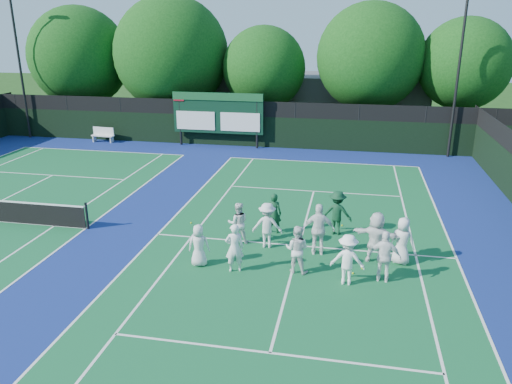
# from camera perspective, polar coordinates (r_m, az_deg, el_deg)

# --- Properties ---
(ground) EXTENTS (120.00, 120.00, 0.00)m
(ground) POSITION_cam_1_polar(r_m,az_deg,el_deg) (17.55, 4.57, -7.52)
(ground) COLOR #163A0F
(ground) RESTS_ON ground
(court_apron) EXTENTS (34.00, 32.00, 0.01)m
(court_apron) POSITION_cam_1_polar(r_m,az_deg,el_deg) (19.90, -12.55, -4.64)
(court_apron) COLOR navy
(court_apron) RESTS_ON ground
(near_court) EXTENTS (11.05, 23.85, 0.01)m
(near_court) POSITION_cam_1_polar(r_m,az_deg,el_deg) (18.44, 4.94, -6.14)
(near_court) COLOR #11562D
(near_court) RESTS_ON ground
(back_fence) EXTENTS (34.00, 0.08, 3.00)m
(back_fence) POSITION_cam_1_polar(r_m,az_deg,el_deg) (33.20, -2.48, 7.59)
(back_fence) COLOR black
(back_fence) RESTS_ON ground
(scoreboard) EXTENTS (6.00, 0.21, 3.55)m
(scoreboard) POSITION_cam_1_polar(r_m,az_deg,el_deg) (32.90, -4.41, 8.93)
(scoreboard) COLOR black
(scoreboard) RESTS_ON ground
(clubhouse) EXTENTS (18.00, 6.00, 4.00)m
(clubhouse) POSITION_cam_1_polar(r_m,az_deg,el_deg) (40.24, 5.86, 10.39)
(clubhouse) COLOR #525357
(clubhouse) RESTS_ON ground
(light_pole_left) EXTENTS (1.20, 0.30, 10.12)m
(light_pole_left) POSITION_cam_1_polar(r_m,az_deg,el_deg) (38.72, -25.64, 14.81)
(light_pole_left) COLOR black
(light_pole_left) RESTS_ON ground
(light_pole_right) EXTENTS (1.20, 0.30, 10.12)m
(light_pole_right) POSITION_cam_1_polar(r_m,az_deg,el_deg) (31.94, 22.40, 14.77)
(light_pole_right) COLOR black
(light_pole_right) RESTS_ON ground
(bench) EXTENTS (1.64, 0.60, 1.01)m
(bench) POSITION_cam_1_polar(r_m,az_deg,el_deg) (36.01, -17.07, 6.34)
(bench) COLOR silver
(bench) RESTS_ON ground
(tree_a) EXTENTS (7.35, 7.35, 9.07)m
(tree_a) POSITION_cam_1_polar(r_m,az_deg,el_deg) (40.70, -19.28, 14.12)
(tree_a) COLOR black
(tree_a) RESTS_ON ground
(tree_b) EXTENTS (8.17, 8.17, 9.75)m
(tree_b) POSITION_cam_1_polar(r_m,az_deg,el_deg) (37.61, -9.37, 14.97)
(tree_b) COLOR black
(tree_b) RESTS_ON ground
(tree_c) EXTENTS (5.78, 5.78, 7.69)m
(tree_c) POSITION_cam_1_polar(r_m,az_deg,el_deg) (35.91, 1.20, 13.74)
(tree_c) COLOR black
(tree_c) RESTS_ON ground
(tree_d) EXTENTS (7.14, 7.14, 9.21)m
(tree_d) POSITION_cam_1_polar(r_m,az_deg,el_deg) (35.33, 13.17, 14.50)
(tree_d) COLOR black
(tree_d) RESTS_ON ground
(tree_e) EXTENTS (5.93, 5.93, 8.23)m
(tree_e) POSITION_cam_1_polar(r_m,az_deg,el_deg) (36.03, 22.93, 13.09)
(tree_e) COLOR black
(tree_e) RESTS_ON ground
(tennis_ball_0) EXTENTS (0.07, 0.07, 0.07)m
(tennis_ball_0) POSITION_cam_1_polar(r_m,az_deg,el_deg) (19.27, -6.79, -5.00)
(tennis_ball_0) COLOR #C2D719
(tennis_ball_0) RESTS_ON ground
(tennis_ball_1) EXTENTS (0.07, 0.07, 0.07)m
(tennis_ball_1) POSITION_cam_1_polar(r_m,az_deg,el_deg) (20.39, 9.80, -3.79)
(tennis_ball_1) COLOR #C2D719
(tennis_ball_1) RESTS_ON ground
(tennis_ball_2) EXTENTS (0.07, 0.07, 0.07)m
(tennis_ball_2) POSITION_cam_1_polar(r_m,az_deg,el_deg) (16.72, 11.02, -9.10)
(tennis_ball_2) COLOR #C2D719
(tennis_ball_2) RESTS_ON ground
(tennis_ball_3) EXTENTS (0.07, 0.07, 0.07)m
(tennis_ball_3) POSITION_cam_1_polar(r_m,az_deg,el_deg) (20.52, -7.43, -3.52)
(tennis_ball_3) COLOR #C2D719
(tennis_ball_3) RESTS_ON ground
(tennis_ball_4) EXTENTS (0.07, 0.07, 0.07)m
(tennis_ball_4) POSITION_cam_1_polar(r_m,az_deg,el_deg) (21.24, 10.54, -2.90)
(tennis_ball_4) COLOR #C2D719
(tennis_ball_4) RESTS_ON ground
(tennis_ball_5) EXTENTS (0.07, 0.07, 0.07)m
(tennis_ball_5) POSITION_cam_1_polar(r_m,az_deg,el_deg) (17.09, 12.04, -8.53)
(tennis_ball_5) COLOR #C2D719
(tennis_ball_5) RESTS_ON ground
(player_front_0) EXTENTS (0.77, 0.57, 1.46)m
(player_front_0) POSITION_cam_1_polar(r_m,az_deg,el_deg) (16.81, -6.55, -6.07)
(player_front_0) COLOR silver
(player_front_0) RESTS_ON ground
(player_front_1) EXTENTS (0.70, 0.57, 1.67)m
(player_front_1) POSITION_cam_1_polar(r_m,az_deg,el_deg) (16.28, -2.47, -6.40)
(player_front_1) COLOR white
(player_front_1) RESTS_ON ground
(player_front_2) EXTENTS (0.88, 0.73, 1.62)m
(player_front_2) POSITION_cam_1_polar(r_m,az_deg,el_deg) (16.28, 4.69, -6.53)
(player_front_2) COLOR silver
(player_front_2) RESTS_ON ground
(player_front_3) EXTENTS (1.11, 0.69, 1.65)m
(player_front_3) POSITION_cam_1_polar(r_m,az_deg,el_deg) (15.78, 10.42, -7.61)
(player_front_3) COLOR white
(player_front_3) RESTS_ON ground
(player_front_4) EXTENTS (1.04, 0.52, 1.70)m
(player_front_4) POSITION_cam_1_polar(r_m,az_deg,el_deg) (16.15, 14.50, -7.17)
(player_front_4) COLOR white
(player_front_4) RESTS_ON ground
(player_back_0) EXTENTS (0.89, 0.77, 1.57)m
(player_back_0) POSITION_cam_1_polar(r_m,az_deg,el_deg) (18.36, -2.06, -3.55)
(player_back_0) COLOR silver
(player_back_0) RESTS_ON ground
(player_back_1) EXTENTS (1.14, 0.72, 1.69)m
(player_back_1) POSITION_cam_1_polar(r_m,az_deg,el_deg) (17.99, 1.29, -3.83)
(player_back_1) COLOR silver
(player_back_1) RESTS_ON ground
(player_back_2) EXTENTS (1.13, 0.55, 1.87)m
(player_back_2) POSITION_cam_1_polar(r_m,az_deg,el_deg) (17.53, 7.20, -4.28)
(player_back_2) COLOR white
(player_back_2) RESTS_ON ground
(player_back_3) EXTENTS (1.75, 0.92, 1.80)m
(player_back_3) POSITION_cam_1_polar(r_m,az_deg,el_deg) (17.35, 13.57, -5.05)
(player_back_3) COLOR white
(player_back_3) RESTS_ON ground
(player_back_4) EXTENTS (0.94, 0.77, 1.65)m
(player_back_4) POSITION_cam_1_polar(r_m,az_deg,el_deg) (17.49, 16.37, -5.39)
(player_back_4) COLOR silver
(player_back_4) RESTS_ON ground
(coach_left) EXTENTS (0.62, 0.43, 1.61)m
(coach_left) POSITION_cam_1_polar(r_m,az_deg,el_deg) (19.24, 2.06, -2.44)
(coach_left) COLOR #103B21
(coach_left) RESTS_ON ground
(coach_right) EXTENTS (1.19, 0.76, 1.74)m
(coach_right) POSITION_cam_1_polar(r_m,az_deg,el_deg) (19.33, 9.25, -2.36)
(coach_right) COLOR #0F3820
(coach_right) RESTS_ON ground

